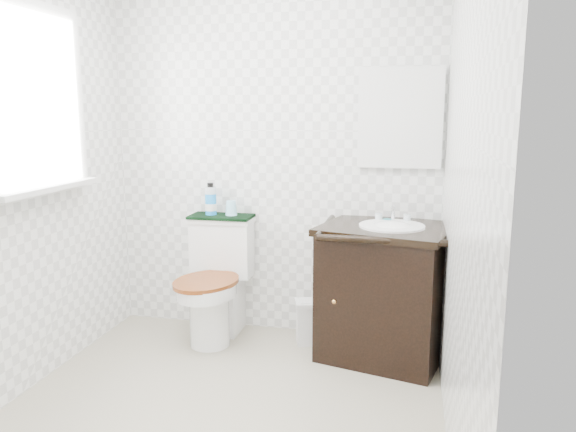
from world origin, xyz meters
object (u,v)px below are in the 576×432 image
at_px(mouthwash_bottle, 211,200).
at_px(trash_bin, 311,321).
at_px(cup, 231,208).
at_px(vanity, 385,288).
at_px(toilet, 217,286).

bearing_deg(mouthwash_bottle, trash_bin, -8.69).
bearing_deg(cup, vanity, -10.99).
relative_size(mouthwash_bottle, cup, 2.19).
relative_size(vanity, cup, 9.35).
xyz_separation_m(trash_bin, cup, (-0.56, 0.12, 0.71)).
bearing_deg(toilet, trash_bin, 1.94).
height_order(toilet, mouthwash_bottle, mouthwash_bottle).
relative_size(vanity, trash_bin, 3.21).
relative_size(trash_bin, cup, 2.91).
bearing_deg(toilet, cup, 64.25).
xyz_separation_m(toilet, vanity, (1.10, -0.06, 0.09)).
xyz_separation_m(trash_bin, mouthwash_bottle, (-0.70, 0.11, 0.76)).
bearing_deg(cup, toilet, -115.75).
height_order(trash_bin, mouthwash_bottle, mouthwash_bottle).
distance_m(vanity, trash_bin, 0.56).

